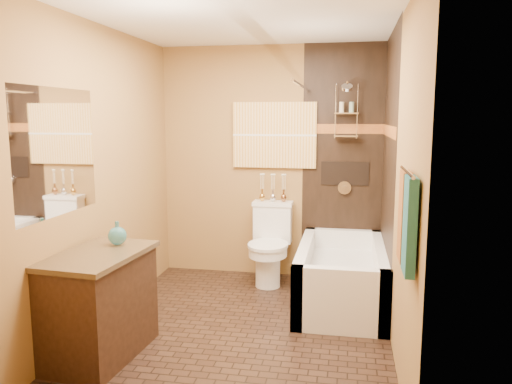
% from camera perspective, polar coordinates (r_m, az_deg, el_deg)
% --- Properties ---
extents(floor, '(3.00, 3.00, 0.00)m').
position_cam_1_polar(floor, '(4.31, -1.59, -15.31)').
color(floor, black).
rests_on(floor, ground).
extents(wall_left, '(0.02, 3.00, 2.50)m').
position_cam_1_polar(wall_left, '(4.38, -17.20, 1.71)').
color(wall_left, olive).
rests_on(wall_left, floor).
extents(wall_right, '(0.02, 3.00, 2.50)m').
position_cam_1_polar(wall_right, '(3.90, 15.84, 0.95)').
color(wall_right, olive).
rests_on(wall_right, floor).
extents(wall_back, '(2.40, 0.02, 2.50)m').
position_cam_1_polar(wall_back, '(5.44, 1.68, 3.36)').
color(wall_back, olive).
rests_on(wall_back, floor).
extents(wall_front, '(2.40, 0.02, 2.50)m').
position_cam_1_polar(wall_front, '(2.54, -8.84, -2.78)').
color(wall_front, olive).
rests_on(wall_front, floor).
extents(ceiling, '(3.00, 3.00, 0.00)m').
position_cam_1_polar(ceiling, '(4.01, -1.75, 19.43)').
color(ceiling, silver).
rests_on(ceiling, wall_back).
extents(alcove_tile_back, '(0.85, 0.01, 2.50)m').
position_cam_1_polar(alcove_tile_back, '(5.36, 9.88, 3.17)').
color(alcove_tile_back, black).
rests_on(alcove_tile_back, wall_back).
extents(alcove_tile_right, '(0.01, 1.50, 2.50)m').
position_cam_1_polar(alcove_tile_right, '(4.64, 14.87, 2.17)').
color(alcove_tile_right, black).
rests_on(alcove_tile_right, wall_right).
extents(mosaic_band_back, '(0.85, 0.01, 0.10)m').
position_cam_1_polar(mosaic_band_back, '(5.33, 9.98, 7.12)').
color(mosaic_band_back, brown).
rests_on(mosaic_band_back, alcove_tile_back).
extents(mosaic_band_right, '(0.01, 1.50, 0.10)m').
position_cam_1_polar(mosaic_band_right, '(4.61, 14.92, 6.75)').
color(mosaic_band_right, brown).
rests_on(mosaic_band_right, alcove_tile_right).
extents(alcove_niche, '(0.50, 0.01, 0.25)m').
position_cam_1_polar(alcove_niche, '(5.36, 10.12, 2.09)').
color(alcove_niche, black).
rests_on(alcove_niche, alcove_tile_back).
extents(shower_fixtures, '(0.24, 0.33, 1.16)m').
position_cam_1_polar(shower_fixtures, '(5.23, 10.26, 7.59)').
color(shower_fixtures, silver).
rests_on(shower_fixtures, floor).
extents(curtain_rod, '(0.03, 1.55, 0.03)m').
position_cam_1_polar(curtain_rod, '(4.63, 5.26, 11.96)').
color(curtain_rod, silver).
rests_on(curtain_rod, wall_back).
extents(towel_bar, '(0.02, 0.55, 0.02)m').
position_cam_1_polar(towel_bar, '(2.83, 16.90, 2.21)').
color(towel_bar, silver).
rests_on(towel_bar, wall_right).
extents(towel_teal, '(0.05, 0.22, 0.52)m').
position_cam_1_polar(towel_teal, '(2.75, 17.15, -3.70)').
color(towel_teal, '#1B545A').
rests_on(towel_teal, towel_bar).
extents(towel_rust, '(0.05, 0.22, 0.52)m').
position_cam_1_polar(towel_rust, '(3.00, 16.60, -2.65)').
color(towel_rust, brown).
rests_on(towel_rust, towel_bar).
extents(sunset_painting, '(0.90, 0.04, 0.70)m').
position_cam_1_polar(sunset_painting, '(5.39, 2.11, 6.51)').
color(sunset_painting, gold).
rests_on(sunset_painting, wall_back).
extents(vanity_mirror, '(0.01, 1.00, 0.90)m').
position_cam_1_polar(vanity_mirror, '(3.79, -21.77, 4.26)').
color(vanity_mirror, white).
rests_on(vanity_mirror, wall_left).
extents(bathtub, '(0.80, 1.50, 0.55)m').
position_cam_1_polar(bathtub, '(4.85, 9.75, -9.88)').
color(bathtub, white).
rests_on(bathtub, floor).
extents(toilet, '(0.43, 0.63, 0.84)m').
position_cam_1_polar(toilet, '(5.28, 1.61, -5.89)').
color(toilet, white).
rests_on(toilet, floor).
extents(vanity, '(0.61, 0.93, 0.78)m').
position_cam_1_polar(vanity, '(3.89, -17.48, -12.16)').
color(vanity, black).
rests_on(vanity, floor).
extents(teal_bottle, '(0.15, 0.15, 0.22)m').
position_cam_1_polar(teal_bottle, '(3.93, -15.57, -4.56)').
color(teal_bottle, teal).
rests_on(teal_bottle, vanity).
extents(bud_vases, '(0.30, 0.06, 0.29)m').
position_cam_1_polar(bud_vases, '(5.35, 1.95, 0.59)').
color(bud_vases, '#C08E3C').
rests_on(bud_vases, toilet).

